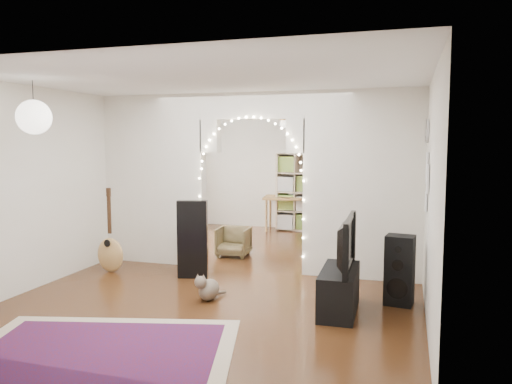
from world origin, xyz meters
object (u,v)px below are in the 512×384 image
(bookcase, at_px, (315,192))
(dining_chair_left, at_px, (234,242))
(floor_speaker, at_px, (399,270))
(media_console, at_px, (339,290))
(dining_chair_right, at_px, (352,225))
(dining_table, at_px, (292,200))
(acoustic_guitar, at_px, (110,241))

(bookcase, bearing_deg, dining_chair_left, -97.18)
(floor_speaker, distance_m, media_console, 0.83)
(bookcase, distance_m, dining_chair_right, 1.17)
(dining_table, xyz_separation_m, dining_chair_left, (-0.39, -2.75, -0.43))
(media_console, relative_size, dining_chair_left, 1.81)
(bookcase, distance_m, dining_table, 0.55)
(acoustic_guitar, distance_m, dining_table, 4.66)
(media_console, relative_size, bookcase, 0.58)
(media_console, xyz_separation_m, bookcase, (-1.20, 5.06, 0.61))
(dining_table, bearing_deg, floor_speaker, -70.42)
(dining_chair_right, bearing_deg, acoustic_guitar, -145.75)
(media_console, height_order, dining_chair_left, dining_chair_left)
(acoustic_guitar, bearing_deg, dining_chair_right, 59.50)
(dining_chair_left, bearing_deg, dining_chair_right, 47.97)
(floor_speaker, bearing_deg, bookcase, 120.48)
(acoustic_guitar, distance_m, dining_chair_right, 4.97)
(floor_speaker, xyz_separation_m, dining_table, (-2.39, 4.58, 0.26))
(dining_table, relative_size, dining_chair_left, 2.35)
(floor_speaker, distance_m, dining_table, 5.18)
(media_console, bearing_deg, dining_chair_left, 131.05)
(dining_chair_left, bearing_deg, bookcase, 67.96)
(bookcase, height_order, dining_chair_left, bookcase)
(floor_speaker, xyz_separation_m, dining_chair_left, (-2.78, 1.83, -0.17))
(dining_table, bearing_deg, acoustic_guitar, -120.89)
(dining_table, bearing_deg, dining_chair_right, -27.72)
(bookcase, xyz_separation_m, dining_chair_right, (0.87, -0.50, -0.61))
(media_console, bearing_deg, dining_table, 107.33)
(media_console, distance_m, bookcase, 5.23)
(bookcase, bearing_deg, acoustic_guitar, -107.46)
(floor_speaker, bearing_deg, dining_chair_left, 154.97)
(acoustic_guitar, xyz_separation_m, dining_chair_left, (1.43, 1.54, -0.22))
(dining_chair_left, xyz_separation_m, dining_chair_right, (1.78, 2.25, 0.00))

